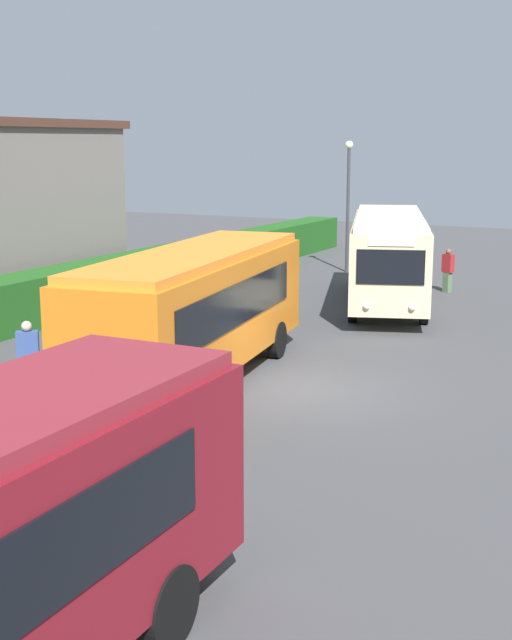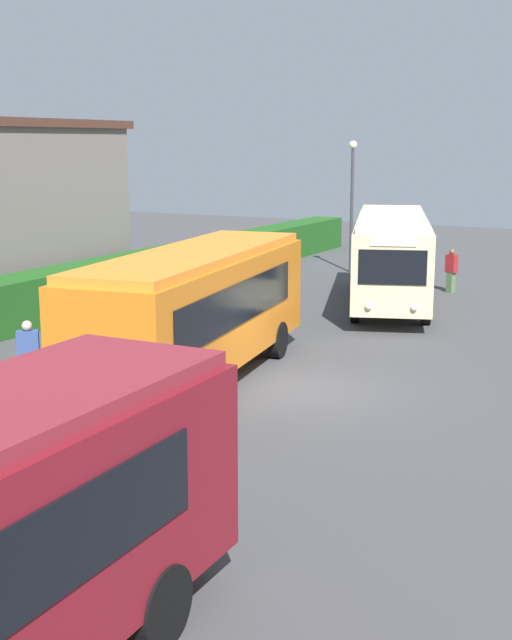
# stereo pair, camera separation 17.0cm
# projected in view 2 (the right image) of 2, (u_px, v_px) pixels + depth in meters

# --- Properties ---
(ground_plane) EXTENTS (83.10, 83.10, 0.00)m
(ground_plane) POSITION_uv_depth(u_px,v_px,m) (304.00, 390.00, 20.41)
(ground_plane) COLOR #424244
(bus_orange) EXTENTS (9.83, 3.88, 3.25)m
(bus_orange) POSITION_uv_depth(u_px,v_px,m) (196.00, 307.00, 20.74)
(bus_orange) COLOR orange
(bus_orange) RESTS_ON ground_plane
(bus_cream) EXTENTS (10.22, 5.64, 3.26)m
(bus_cream) POSITION_uv_depth(u_px,v_px,m) (391.00, 254.00, 30.50)
(bus_cream) COLOR beige
(bus_cream) RESTS_ON ground_plane
(person_center) EXTENTS (0.51, 0.55, 1.84)m
(person_center) POSITION_uv_depth(u_px,v_px,m) (29.00, 358.00, 19.50)
(person_center) COLOR #4C6B47
(person_center) RESTS_ON ground_plane
(person_right) EXTENTS (0.49, 0.39, 1.68)m
(person_right) POSITION_uv_depth(u_px,v_px,m) (158.00, 327.00, 23.24)
(person_right) COLOR #4C6B47
(person_right) RESTS_ON ground_plane
(person_far) EXTENTS (0.41, 0.50, 1.71)m
(person_far) POSITION_uv_depth(u_px,v_px,m) (451.00, 270.00, 33.42)
(person_far) COLOR #4C6B47
(person_far) RESTS_ON ground_plane
(lamppost) EXTENTS (0.36, 0.36, 5.83)m
(lamppost) POSITION_uv_depth(u_px,v_px,m) (352.00, 191.00, 38.10)
(lamppost) COLOR #38383D
(lamppost) RESTS_ON ground_plane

